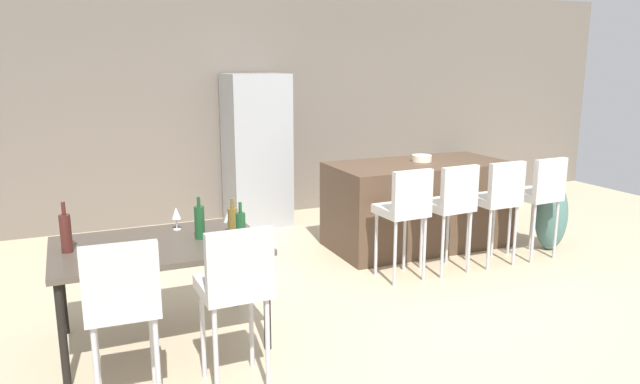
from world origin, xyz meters
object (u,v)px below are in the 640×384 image
Objects in this scene: bar_chair_left at (405,207)px; wine_bottle_middle at (66,233)px; dining_chair_near at (122,299)px; bar_chair_middle at (451,202)px; refrigerator at (256,150)px; dining_chair_far at (235,282)px; potted_plant at (463,175)px; wine_bottle_right at (200,222)px; wine_bottle_near at (241,230)px; wine_glass_left at (228,217)px; kitchen_island at (418,204)px; wine_glass_far at (176,214)px; fruit_bowl at (422,158)px; floor_vase at (551,215)px; dining_table at (159,252)px; bar_chair_far at (540,192)px; bar_chair_right at (498,196)px; wine_bottle_corner at (233,223)px.

wine_bottle_middle is at bearing -173.35° from bar_chair_left.
dining_chair_near is (-2.56, -1.21, 0.00)m from bar_chair_left.
refrigerator reaches higher than bar_chair_middle.
dining_chair_far reaches higher than potted_plant.
wine_bottle_right is (-2.44, -0.38, 0.17)m from bar_chair_middle.
wine_bottle_near is 3.35m from refrigerator.
dining_chair_near reaches higher than wine_glass_left.
kitchen_island is at bearing -138.43° from potted_plant.
dining_chair_far reaches higher than wine_glass_left.
bar_chair_left is 2.83m from dining_chair_near.
bar_chair_left reaches higher than wine_bottle_right.
fruit_bowl reaches higher than wine_glass_far.
wine_glass_left is at bearing 0.58° from wine_bottle_middle.
floor_vase is at bearing 7.85° from wine_bottle_right.
bar_chair_left is 1.18× the size of floor_vase.
dining_table is 0.35m from wine_bottle_right.
floor_vase is (3.97, 0.23, -0.48)m from wine_glass_far.
dining_chair_near is 4.92× the size of fruit_bowl.
refrigerator is at bearing 65.12° from wine_bottle_right.
wine_bottle_middle is at bearing -175.73° from bar_chair_far.
potted_plant is (4.20, 2.76, -0.50)m from wine_glass_left.
bar_chair_right is 1.00× the size of bar_chair_far.
dining_table is at bearing 178.70° from wine_bottle_right.
bar_chair_far reaches higher than floor_vase.
wine_glass_left is at bearing -174.50° from bar_chair_far.
floor_vase is at bearing 4.64° from bar_chair_left.
floor_vase is (0.34, 0.16, -0.32)m from bar_chair_far.
refrigerator reaches higher than wine_bottle_right.
bar_chair_middle and dining_chair_near have the same top height.
wine_bottle_middle is at bearing 106.62° from dining_chair_near.
kitchen_island is 6.59× the size of wine_bottle_corner.
dining_chair_far is at bearing -102.41° from wine_glass_left.
wine_glass_left and wine_glass_far have the same top height.
fruit_bowl reaches higher than wine_glass_left.
wine_bottle_near is (0.18, 0.50, 0.17)m from dining_chair_far.
wine_bottle_right is at bearing -172.15° from floor_vase.
bar_chair_left is at bearing -179.99° from bar_chair_middle.
wine_bottle_right is at bearing -171.24° from bar_chair_middle.
wine_bottle_corner is at bearing -170.52° from bar_chair_right.
wine_bottle_near reaches higher than dining_chair_near.
bar_chair_right is 3.02m from wine_bottle_right.
bar_chair_far is (1.08, -0.00, 0.00)m from bar_chair_middle.
bar_chair_middle is 0.74× the size of dining_table.
dining_table is at bearing -156.74° from fruit_bowl.
dining_chair_near is at bearing -161.51° from bar_chair_right.
dining_table is 0.62m from wine_bottle_middle.
potted_plant is at bearing 76.08° from floor_vase.
dining_chair_far reaches higher than fruit_bowl.
kitchen_island is at bearing 50.88° from bar_chair_left.
wine_glass_left is (-3.30, -0.32, 0.17)m from bar_chair_far.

